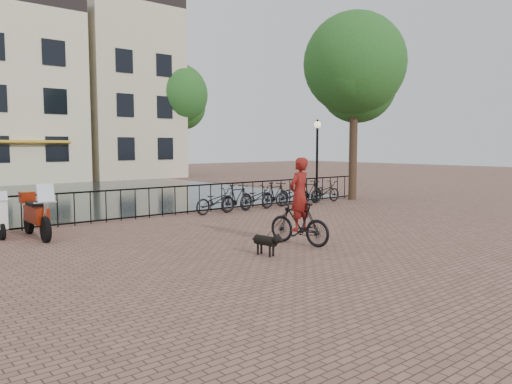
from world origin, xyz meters
TOP-DOWN VIEW (x-y plane):
  - ground at (0.00, 0.00)m, footprint 100.00×100.00m
  - canal_water at (0.00, 17.30)m, footprint 20.00×20.00m
  - railing at (0.00, 8.00)m, footprint 20.00×0.05m
  - canal_house_mid at (0.50, 30.00)m, footprint 8.00×9.50m
  - canal_house_right at (8.50, 30.00)m, footprint 7.00×9.00m
  - tree_near_right at (9.20, 7.30)m, footprint 4.48×4.48m
  - tree_far_right at (12.00, 27.00)m, footprint 4.76×4.76m
  - lamp_post at (7.20, 7.60)m, footprint 0.30×0.30m
  - cyclist at (0.16, 1.55)m, footprint 0.86×1.88m
  - dog at (-1.26, 1.15)m, footprint 0.35×0.81m
  - motorcycle at (-4.50, 6.60)m, footprint 0.56×2.12m
  - parked_bike_0 at (1.80, 7.40)m, footprint 1.74×0.68m
  - parked_bike_1 at (2.75, 7.40)m, footprint 1.72×0.73m
  - parked_bike_2 at (3.70, 7.40)m, footprint 1.75×0.71m
  - parked_bike_3 at (4.65, 7.40)m, footprint 1.72×0.73m
  - parked_bike_4 at (5.60, 7.40)m, footprint 1.77×0.77m
  - parked_bike_5 at (6.55, 7.40)m, footprint 1.70×0.62m
  - parked_bike_6 at (7.50, 7.40)m, footprint 1.72×0.62m

SIDE VIEW (x-z plane):
  - ground at x=0.00m, z-range 0.00..0.00m
  - canal_water at x=0.00m, z-range 0.00..0.00m
  - dog at x=-1.26m, z-range 0.00..0.53m
  - parked_bike_0 at x=1.80m, z-range 0.00..0.90m
  - parked_bike_2 at x=3.70m, z-range 0.00..0.90m
  - parked_bike_4 at x=5.60m, z-range 0.00..0.90m
  - parked_bike_6 at x=7.50m, z-range 0.00..0.90m
  - parked_bike_1 at x=2.75m, z-range 0.00..1.00m
  - parked_bike_3 at x=4.65m, z-range 0.00..1.00m
  - parked_bike_5 at x=6.55m, z-range 0.00..1.00m
  - railing at x=0.00m, z-range -0.01..1.02m
  - motorcycle at x=-4.50m, z-range 0.00..1.51m
  - cyclist at x=0.16m, z-range -0.30..2.19m
  - lamp_post at x=7.20m, z-range 0.65..4.10m
  - canal_house_mid at x=0.50m, z-range 0.00..11.80m
  - tree_near_right at x=9.20m, z-range 1.85..10.09m
  - tree_far_right at x=12.00m, z-range 1.97..10.73m
  - canal_house_right at x=8.50m, z-range 0.00..13.30m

